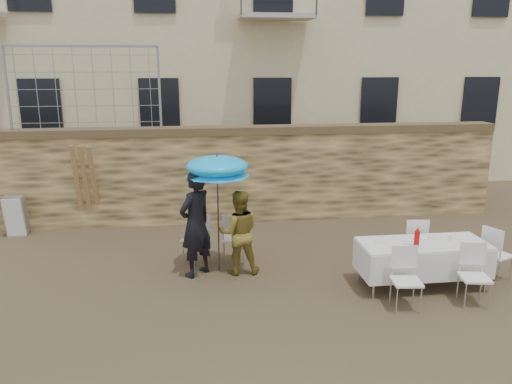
{
  "coord_description": "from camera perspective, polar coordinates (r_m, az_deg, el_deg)",
  "views": [
    {
      "loc": [
        -0.69,
        -6.42,
        3.65
      ],
      "look_at": [
        0.4,
        2.2,
        1.4
      ],
      "focal_mm": 35.0,
      "sensor_mm": 36.0,
      "label": 1
    }
  ],
  "objects": [
    {
      "name": "ground",
      "position": [
        7.42,
        -0.97,
        -14.97
      ],
      "size": [
        80.0,
        80.0,
        0.0
      ],
      "primitive_type": "plane",
      "color": "brown",
      "rests_on": "ground"
    },
    {
      "name": "stone_wall",
      "position": [
        11.72,
        -3.66,
        1.92
      ],
      "size": [
        13.0,
        0.5,
        2.2
      ],
      "primitive_type": "cube",
      "color": "olive",
      "rests_on": "ground"
    },
    {
      "name": "chain_link_fence",
      "position": [
        11.66,
        -18.99,
        11.05
      ],
      "size": [
        3.2,
        0.06,
        1.8
      ],
      "primitive_type": null,
      "color": "gray",
      "rests_on": "stone_wall"
    },
    {
      "name": "man_suit",
      "position": [
        8.73,
        -6.93,
        -3.61
      ],
      "size": [
        0.81,
        0.81,
        1.9
      ],
      "primitive_type": "imported",
      "rotation": [
        0.0,
        0.0,
        3.92
      ],
      "color": "black",
      "rests_on": "ground"
    },
    {
      "name": "woman_dress",
      "position": [
        8.82,
        -1.99,
        -4.62
      ],
      "size": [
        0.74,
        0.58,
        1.52
      ],
      "primitive_type": "imported",
      "rotation": [
        0.0,
        0.0,
        3.14
      ],
      "color": "#A79033",
      "rests_on": "ground"
    },
    {
      "name": "umbrella",
      "position": [
        8.59,
        -4.45,
        2.54
      ],
      "size": [
        1.13,
        1.13,
        1.99
      ],
      "color": "#3F3F44",
      "rests_on": "ground"
    },
    {
      "name": "couple_chair_left",
      "position": [
        9.4,
        -6.87,
        -5.3
      ],
      "size": [
        0.68,
        0.68,
        0.96
      ],
      "primitive_type": null,
      "rotation": [
        0.0,
        0.0,
        3.83
      ],
      "color": "white",
      "rests_on": "ground"
    },
    {
      "name": "couple_chair_right",
      "position": [
        9.42,
        -2.59,
        -5.15
      ],
      "size": [
        0.53,
        0.53,
        0.96
      ],
      "primitive_type": null,
      "rotation": [
        0.0,
        0.0,
        3.04
      ],
      "color": "white",
      "rests_on": "ground"
    },
    {
      "name": "banquet_table",
      "position": [
        8.75,
        18.6,
        -5.76
      ],
      "size": [
        2.1,
        0.85,
        0.78
      ],
      "color": "silver",
      "rests_on": "ground"
    },
    {
      "name": "soda_bottle",
      "position": [
        8.48,
        17.9,
        -5.1
      ],
      "size": [
        0.09,
        0.09,
        0.26
      ],
      "primitive_type": "cylinder",
      "color": "red",
      "rests_on": "banquet_table"
    },
    {
      "name": "table_chair_front_left",
      "position": [
        7.97,
        16.83,
        -9.59
      ],
      "size": [
        0.53,
        0.53,
        0.96
      ],
      "primitive_type": null,
      "rotation": [
        0.0,
        0.0,
        -0.11
      ],
      "color": "white",
      "rests_on": "ground"
    },
    {
      "name": "table_chair_front_right",
      "position": [
        8.46,
        23.74,
        -8.79
      ],
      "size": [
        0.56,
        0.56,
        0.96
      ],
      "primitive_type": null,
      "rotation": [
        0.0,
        0.0,
        -0.17
      ],
      "color": "white",
      "rests_on": "ground"
    },
    {
      "name": "table_chair_back",
      "position": [
        9.59,
        17.52,
        -5.48
      ],
      "size": [
        0.54,
        0.54,
        0.96
      ],
      "primitive_type": null,
      "rotation": [
        0.0,
        0.0,
        3.02
      ],
      "color": "white",
      "rests_on": "ground"
    },
    {
      "name": "table_chair_side",
      "position": [
        9.59,
        25.83,
        -6.3
      ],
      "size": [
        0.63,
        0.63,
        0.96
      ],
      "primitive_type": null,
      "rotation": [
        0.0,
        0.0,
        1.96
      ],
      "color": "white",
      "rests_on": "ground"
    },
    {
      "name": "chair_stack_right",
      "position": [
        12.06,
        -25.59,
        -2.29
      ],
      "size": [
        0.46,
        0.4,
        0.92
      ],
      "primitive_type": null,
      "color": "white",
      "rests_on": "ground"
    },
    {
      "name": "wood_planks",
      "position": [
        11.57,
        -18.25,
        0.54
      ],
      "size": [
        0.7,
        0.2,
        2.0
      ],
      "primitive_type": null,
      "color": "#A37749",
      "rests_on": "ground"
    }
  ]
}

